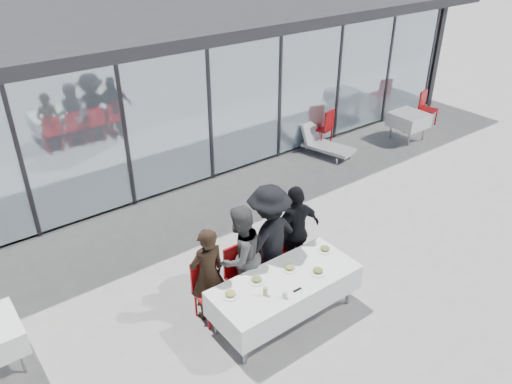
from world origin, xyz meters
The scene contains 23 objects.
ground centered at (0.00, 0.00, 0.00)m, with size 90.00×90.00×0.00m, color #9A9692.
pavilion centered at (2.00, 8.16, 2.15)m, with size 14.80×8.80×3.44m.
dining_table centered at (-0.53, -0.42, 0.54)m, with size 2.26×0.96×0.75m.
diner_a centered at (-1.39, 0.32, 0.78)m, with size 0.57×0.57×1.56m, color black.
diner_chair_a centered at (-1.39, 0.33, 0.54)m, with size 0.44×0.44×0.97m.
diner_b centered at (-0.81, 0.32, 0.84)m, with size 0.82×0.82×1.69m, color #535353.
diner_chair_b centered at (-0.81, 0.33, 0.54)m, with size 0.44×0.44×0.97m.
diner_c centered at (-0.25, 0.32, 0.93)m, with size 1.20×1.20×1.85m, color black.
diner_chair_c centered at (-0.25, 0.33, 0.54)m, with size 0.44×0.44×0.97m.
diner_d centered at (0.31, 0.32, 0.83)m, with size 0.98×0.98×1.67m, color black.
diner_chair_d centered at (0.31, 0.33, 0.54)m, with size 0.44×0.44×0.97m.
plate_a centered at (-1.37, -0.23, 0.78)m, with size 0.26×0.26×0.07m.
plate_b centered at (-0.89, -0.21, 0.78)m, with size 0.26×0.26×0.07m.
plate_c centered at (-0.34, -0.28, 0.78)m, with size 0.26×0.26×0.07m.
plate_d centered at (0.41, -0.26, 0.78)m, with size 0.26×0.26×0.07m.
plate_extra centered at (-0.05, -0.59, 0.78)m, with size 0.26×0.26×0.07m.
juice_bottle centered at (-0.98, -0.52, 0.82)m, with size 0.06×0.06×0.14m, color #92C552.
drinking_glasses centered at (-0.80, -0.72, 0.80)m, with size 0.07×0.07×0.10m.
folded_eyeglasses centered at (-0.56, -0.71, 0.76)m, with size 0.14×0.03×0.01m, color black.
spare_table_right centered at (6.45, 2.80, 0.55)m, with size 0.86×0.86×0.74m.
spare_chair_a centered at (7.73, 3.21, 0.54)m, with size 0.53×0.53×0.97m.
spare_chair_b centered at (4.41, 3.86, 0.54)m, with size 0.54×0.54×0.97m.
lounger centered at (4.07, 3.56, 0.26)m, with size 0.93×1.44×0.72m.
Camera 1 is at (-4.29, -4.69, 5.43)m, focal length 35.00 mm.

